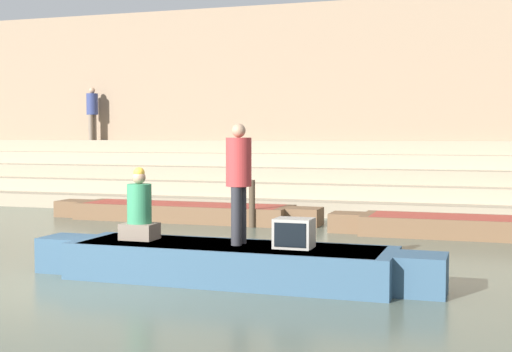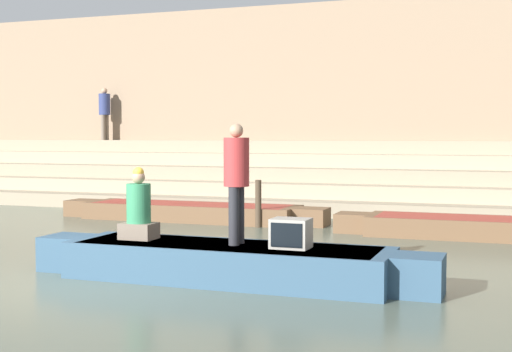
% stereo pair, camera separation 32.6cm
% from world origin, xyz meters
% --- Properties ---
extents(ground_plane, '(120.00, 120.00, 0.00)m').
position_xyz_m(ground_plane, '(0.00, 0.00, 0.00)').
color(ground_plane, '#566051').
extents(ghat_steps, '(36.00, 3.97, 1.89)m').
position_xyz_m(ghat_steps, '(0.00, 11.50, 0.69)').
color(ghat_steps, gray).
rests_on(ghat_steps, ground).
extents(back_wall, '(34.20, 1.28, 6.07)m').
position_xyz_m(back_wall, '(0.00, 13.55, 3.01)').
color(back_wall, '#937A60').
rests_on(back_wall, ground).
extents(rowboat_main, '(5.93, 1.38, 0.52)m').
position_xyz_m(rowboat_main, '(1.86, 1.10, 0.28)').
color(rowboat_main, '#33516B').
rests_on(rowboat_main, ground).
extents(person_standing, '(0.36, 0.36, 1.70)m').
position_xyz_m(person_standing, '(1.97, 1.17, 1.49)').
color(person_standing, '#28282D').
rests_on(person_standing, rowboat_main).
extents(person_rowing, '(0.50, 0.39, 1.07)m').
position_xyz_m(person_rowing, '(0.43, 1.16, 0.94)').
color(person_rowing, '#756656').
rests_on(person_rowing, rowboat_main).
extents(tv_set, '(0.52, 0.41, 0.40)m').
position_xyz_m(tv_set, '(2.79, 1.10, 0.72)').
color(tv_set, '#9E998E').
rests_on(tv_set, rowboat_main).
extents(moored_boat_shore, '(6.31, 1.34, 0.40)m').
position_xyz_m(moored_boat_shore, '(5.25, 6.75, 0.22)').
color(moored_boat_shore, brown).
rests_on(moored_boat_shore, ground).
extents(moored_boat_distant, '(6.77, 1.34, 0.40)m').
position_xyz_m(moored_boat_distant, '(-1.70, 7.47, 0.22)').
color(moored_boat_distant, brown).
rests_on(moored_boat_distant, ground).
extents(mooring_post, '(0.14, 0.14, 1.06)m').
position_xyz_m(mooring_post, '(0.29, 6.78, 0.53)').
color(mooring_post, '#473828').
rests_on(mooring_post, ground).
extents(person_on_steps, '(0.37, 0.37, 1.74)m').
position_xyz_m(person_on_steps, '(-7.24, 12.56, 2.89)').
color(person_on_steps, '#756656').
rests_on(person_on_steps, ghat_steps).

